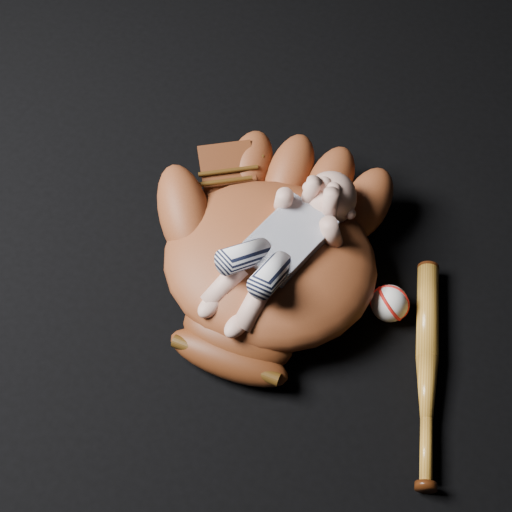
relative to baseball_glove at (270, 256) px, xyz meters
name	(u,v)px	position (x,y,z in m)	size (l,w,h in m)	color
baseball_glove	(270,256)	(0.00, 0.00, 0.00)	(0.46, 0.52, 0.16)	#652C15
newborn_baby	(277,249)	(0.02, -0.01, 0.05)	(0.16, 0.34, 0.14)	#D39C88
baseball_bat	(427,370)	(0.31, -0.05, -0.06)	(0.04, 0.40, 0.04)	#B07322
baseball	(390,303)	(0.21, 0.03, -0.05)	(0.06, 0.06, 0.06)	white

